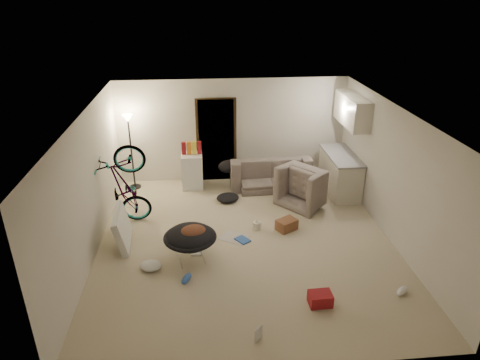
{
  "coord_description": "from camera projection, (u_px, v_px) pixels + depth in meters",
  "views": [
    {
      "loc": [
        -0.77,
        -6.88,
        4.45
      ],
      "look_at": [
        -0.05,
        0.6,
        1.02
      ],
      "focal_mm": 32.0,
      "sensor_mm": 36.0,
      "label": 1
    }
  ],
  "objects": [
    {
      "name": "shoe_4",
      "position": [
        402.0,
        291.0,
        6.75
      ],
      "size": [
        0.29,
        0.27,
        0.1
      ],
      "primitive_type": "ellipsoid",
      "rotation": [
        0.0,
        0.0,
        0.7
      ],
      "color": "white",
      "rests_on": "floor"
    },
    {
      "name": "floor",
      "position": [
        246.0,
        242.0,
        8.15
      ],
      "size": [
        5.5,
        6.0,
        0.02
      ],
      "primitive_type": "cube",
      "color": "#C0B494",
      "rests_on": "ground"
    },
    {
      "name": "saucer_chair",
      "position": [
        190.0,
        241.0,
        7.43
      ],
      "size": [
        0.93,
        0.93,
        0.66
      ],
      "color": "silver",
      "rests_on": "floor"
    },
    {
      "name": "kitchen_counter",
      "position": [
        340.0,
        174.0,
        9.98
      ],
      "size": [
        0.6,
        1.5,
        0.88
      ],
      "primitive_type": "cube",
      "color": "beige",
      "rests_on": "floor"
    },
    {
      "name": "floor_lamp",
      "position": [
        130.0,
        136.0,
        9.79
      ],
      "size": [
        0.28,
        0.28,
        1.81
      ],
      "color": "black",
      "rests_on": "floor"
    },
    {
      "name": "sofa",
      "position": [
        269.0,
        175.0,
        10.32
      ],
      "size": [
        1.93,
        0.81,
        0.56
      ],
      "primitive_type": "imported",
      "rotation": [
        0.0,
        0.0,
        3.17
      ],
      "color": "#313831",
      "rests_on": "floor"
    },
    {
      "name": "doorway",
      "position": [
        216.0,
        140.0,
        10.38
      ],
      "size": [
        0.85,
        0.1,
        2.04
      ],
      "primitive_type": "cube",
      "color": "black",
      "rests_on": "floor"
    },
    {
      "name": "tv_box",
      "position": [
        122.0,
        228.0,
        7.95
      ],
      "size": [
        0.34,
        1.04,
        0.69
      ],
      "primitive_type": "cube",
      "rotation": [
        0.0,
        -0.21,
        0.07
      ],
      "color": "silver",
      "rests_on": "floor"
    },
    {
      "name": "counter_top",
      "position": [
        342.0,
        155.0,
        9.79
      ],
      "size": [
        0.64,
        1.54,
        0.04
      ],
      "primitive_type": "cube",
      "color": "gray",
      "rests_on": "kitchen_counter"
    },
    {
      "name": "book_white",
      "position": [
        198.0,
        251.0,
        7.83
      ],
      "size": [
        0.24,
        0.3,
        0.03
      ],
      "primitive_type": "cube",
      "rotation": [
        0.0,
        0.0,
        -0.13
      ],
      "color": "silver",
      "rests_on": "floor"
    },
    {
      "name": "door_trim",
      "position": [
        216.0,
        141.0,
        10.35
      ],
      "size": [
        0.97,
        0.04,
        2.1
      ],
      "primitive_type": "cube",
      "color": "#322211",
      "rests_on": "floor"
    },
    {
      "name": "book_blue",
      "position": [
        243.0,
        240.0,
        8.17
      ],
      "size": [
        0.32,
        0.34,
        0.03
      ],
      "primitive_type": "cube",
      "rotation": [
        0.0,
        0.0,
        0.62
      ],
      "color": "#315DB1",
      "rests_on": "floor"
    },
    {
      "name": "ceiling",
      "position": [
        246.0,
        113.0,
        7.1
      ],
      "size": [
        5.5,
        6.0,
        0.02
      ],
      "primitive_type": "cube",
      "color": "white",
      "rests_on": "wall_back"
    },
    {
      "name": "wall_left",
      "position": [
        87.0,
        188.0,
        7.39
      ],
      "size": [
        0.02,
        6.0,
        2.5
      ],
      "primitive_type": "cube",
      "color": "beige",
      "rests_on": "floor"
    },
    {
      "name": "clothes_lump_c",
      "position": [
        151.0,
        266.0,
        7.35
      ],
      "size": [
        0.46,
        0.43,
        0.12
      ],
      "primitive_type": "ellipsoid",
      "rotation": [
        0.0,
        0.0,
        -0.34
      ],
      "color": "silver",
      "rests_on": "floor"
    },
    {
      "name": "kitchen_uppers",
      "position": [
        352.0,
        110.0,
        9.37
      ],
      "size": [
        0.38,
        1.4,
        0.65
      ],
      "primitive_type": "cube",
      "color": "beige",
      "rests_on": "wall_right"
    },
    {
      "name": "drink_case_a",
      "position": [
        287.0,
        225.0,
        8.5
      ],
      "size": [
        0.47,
        0.43,
        0.22
      ],
      "primitive_type": "cube",
      "rotation": [
        0.0,
        0.0,
        0.54
      ],
      "color": "brown",
      "rests_on": "floor"
    },
    {
      "name": "book_asset",
      "position": [
        255.0,
        343.0,
        5.82
      ],
      "size": [
        0.28,
        0.28,
        0.02
      ],
      "primitive_type": "imported",
      "rotation": [
        0.0,
        0.0,
        0.78
      ],
      "color": "maroon",
      "rests_on": "floor"
    },
    {
      "name": "shoe_0",
      "position": [
        262.0,
        182.0,
        10.49
      ],
      "size": [
        0.3,
        0.2,
        0.1
      ],
      "primitive_type": "ellipsoid",
      "rotation": [
        0.0,
        0.0,
        0.35
      ],
      "color": "#315DB1",
      "rests_on": "floor"
    },
    {
      "name": "drink_case_b",
      "position": [
        320.0,
        299.0,
        6.5
      ],
      "size": [
        0.35,
        0.26,
        0.2
      ],
      "primitive_type": "cube",
      "rotation": [
        0.0,
        0.0,
        0.02
      ],
      "color": "maroon",
      "rests_on": "floor"
    },
    {
      "name": "clothes_lump_b",
      "position": [
        228.0,
        198.0,
        9.65
      ],
      "size": [
        0.61,
        0.56,
        0.16
      ],
      "primitive_type": "ellipsoid",
      "rotation": [
        0.0,
        0.0,
        0.26
      ],
      "color": "black",
      "rests_on": "floor"
    },
    {
      "name": "juicer",
      "position": [
        257.0,
        225.0,
        8.53
      ],
      "size": [
        0.16,
        0.16,
        0.23
      ],
      "color": "silver",
      "rests_on": "floor"
    },
    {
      "name": "snack_box_1",
      "position": [
        189.0,
        148.0,
        9.95
      ],
      "size": [
        0.1,
        0.08,
        0.3
      ],
      "primitive_type": "cube",
      "rotation": [
        0.0,
        0.0,
        0.06
      ],
      "color": "#CB6D19",
      "rests_on": "mini_fridge"
    },
    {
      "name": "mini_fridge",
      "position": [
        192.0,
        171.0,
        10.19
      ],
      "size": [
        0.49,
        0.49,
        0.83
      ],
      "primitive_type": "cube",
      "rotation": [
        0.0,
        0.0,
        0.0
      ],
      "color": "white",
      "rests_on": "floor"
    },
    {
      "name": "shoe_2",
      "position": [
        186.0,
        279.0,
        7.03
      ],
      "size": [
        0.23,
        0.31,
        0.11
      ],
      "primitive_type": "ellipsoid",
      "rotation": [
        0.0,
        0.0,
        1.13
      ],
      "color": "#315DB1",
      "rests_on": "floor"
    },
    {
      "name": "snack_box_0",
      "position": [
        184.0,
        148.0,
        9.94
      ],
      "size": [
        0.1,
        0.07,
        0.3
      ],
      "primitive_type": "cube",
      "rotation": [
        0.0,
        0.0,
        0.0
      ],
      "color": "maroon",
      "rests_on": "mini_fridge"
    },
    {
      "name": "wall_back",
      "position": [
        233.0,
        130.0,
        10.35
      ],
      "size": [
        5.5,
        0.02,
        2.5
      ],
      "primitive_type": "cube",
      "color": "beige",
      "rests_on": "floor"
    },
    {
      "name": "wall_front",
      "position": [
        274.0,
        291.0,
        4.9
      ],
      "size": [
        5.5,
        0.02,
        2.5
      ],
      "primitive_type": "cube",
      "color": "beige",
      "rests_on": "floor"
    },
    {
      "name": "newspaper",
      "position": [
        235.0,
        237.0,
        8.27
      ],
      "size": [
        0.66,
        0.62,
        0.01
      ],
      "primitive_type": "cube",
      "rotation": [
        0.0,
        0.0,
        1.01
      ],
      "color": "#B6AFA8",
      "rests_on": "floor"
    },
    {
      "name": "hoodie",
      "position": [
        193.0,
        232.0,
        7.33
      ],
      "size": [
        0.6,
        0.56,
        0.22
      ],
      "primitive_type": "ellipsoid",
      "rotation": [
        0.0,
        0.0,
        0.42
      ],
      "color": "#582E1E",
      "rests_on": "saucer_chair"
    },
    {
      "name": "snack_box_2",
      "position": [
        194.0,
        148.0,
        9.96
      ],
      "size": [
        0.1,
        0.08,
        0.3
      ],
      "primitive_type": "cube",
      "rotation": [
        0.0,
        0.0,
        -0.06
      ],
      "color": "yellow",
      "rests_on": "mini_fridge"
    },
    {
      "name": "sofa_drape",
      "position": [
        230.0,
        166.0,
        10.13
      ],
      "size": [
        0.64,
        0.56,
        0.28
      ],
      "primitive_type": "ellipsoid",
      "rotation": [
        0.0,
        0.0,
        0.2
      ],
      "color": "black",
      "rests_on": "sofa"
    },
    {
      "name": "bicycle",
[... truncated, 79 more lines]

